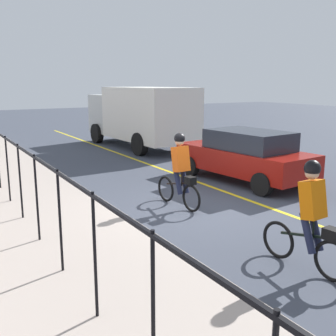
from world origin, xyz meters
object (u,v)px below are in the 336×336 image
at_px(cyclist_lead, 180,171).
at_px(patrol_sedan, 245,155).
at_px(box_truck_background, 141,114).
at_px(cyclist_follow, 310,217).

height_order(cyclist_lead, patrol_sedan, cyclist_lead).
bearing_deg(patrol_sedan, box_truck_background, -7.74).
xyz_separation_m(cyclist_lead, box_truck_background, (8.79, -3.43, 0.64)).
xyz_separation_m(patrol_sedan, box_truck_background, (7.54, -0.29, 0.73)).
relative_size(cyclist_lead, cyclist_follow, 1.00).
bearing_deg(patrol_sedan, cyclist_follow, 142.75).
bearing_deg(box_truck_background, patrol_sedan, 175.19).
height_order(cyclist_follow, patrol_sedan, cyclist_follow).
height_order(cyclist_lead, box_truck_background, box_truck_background).
distance_m(cyclist_follow, patrol_sedan, 6.10).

